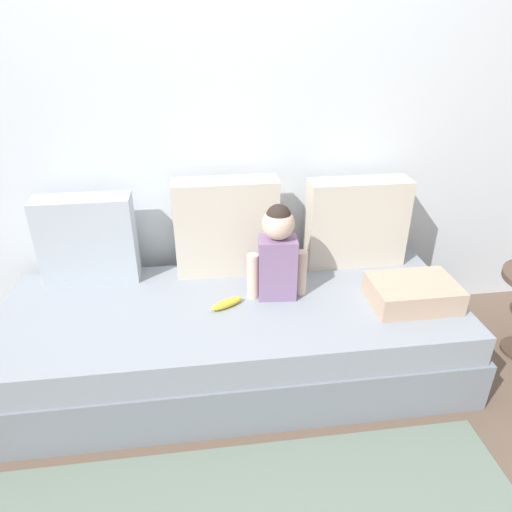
# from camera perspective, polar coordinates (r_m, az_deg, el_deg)

# --- Properties ---
(ground_plane) EXTENTS (12.00, 12.00, 0.00)m
(ground_plane) POSITION_cam_1_polar(r_m,az_deg,el_deg) (2.49, -2.57, -13.73)
(ground_plane) COLOR brown
(back_wall) EXTENTS (5.45, 0.10, 2.34)m
(back_wall) POSITION_cam_1_polar(r_m,az_deg,el_deg) (2.47, -4.46, 16.58)
(back_wall) COLOR silver
(back_wall) RESTS_ON ground
(couch) EXTENTS (2.25, 0.87, 0.41)m
(couch) POSITION_cam_1_polar(r_m,az_deg,el_deg) (2.36, -2.68, -10.06)
(couch) COLOR gray
(couch) RESTS_ON ground
(throw_pillow_left) EXTENTS (0.47, 0.16, 0.45)m
(throw_pillow_left) POSITION_cam_1_polar(r_m,az_deg,el_deg) (2.48, -19.96, 1.88)
(throw_pillow_left) COLOR #B2BCC6
(throw_pillow_left) RESTS_ON couch
(throw_pillow_center) EXTENTS (0.53, 0.16, 0.51)m
(throw_pillow_center) POSITION_cam_1_polar(r_m,az_deg,el_deg) (2.41, -3.66, 3.57)
(throw_pillow_center) COLOR beige
(throw_pillow_center) RESTS_ON couch
(throw_pillow_right) EXTENTS (0.53, 0.16, 0.47)m
(throw_pillow_right) POSITION_cam_1_polar(r_m,az_deg,el_deg) (2.55, 12.22, 4.03)
(throw_pillow_right) COLOR beige
(throw_pillow_right) RESTS_ON couch
(toddler) EXTENTS (0.29, 0.15, 0.48)m
(toddler) POSITION_cam_1_polar(r_m,az_deg,el_deg) (2.18, 2.68, 0.50)
(toddler) COLOR gray
(toddler) RESTS_ON couch
(banana) EXTENTS (0.17, 0.12, 0.04)m
(banana) POSITION_cam_1_polar(r_m,az_deg,el_deg) (2.20, -3.63, -5.84)
(banana) COLOR yellow
(banana) RESTS_ON couch
(folded_blanket) EXTENTS (0.40, 0.28, 0.11)m
(folded_blanket) POSITION_cam_1_polar(r_m,az_deg,el_deg) (2.33, 18.70, -4.31)
(folded_blanket) COLOR tan
(folded_blanket) RESTS_ON couch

